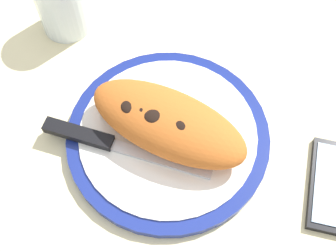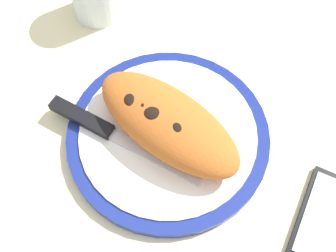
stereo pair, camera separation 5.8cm
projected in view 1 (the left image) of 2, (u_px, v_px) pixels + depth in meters
The scene contains 7 objects.
ground_plane at pixel (168, 143), 62.41cm from camera, with size 150.00×150.00×3.00cm, color beige.
plate at pixel (168, 136), 60.32cm from camera, with size 28.18×28.18×1.80cm.
calzone at pixel (170, 126), 56.63cm from camera, with size 22.21×9.59×5.89cm.
fork at pixel (157, 94), 62.25cm from camera, with size 16.47×3.41×0.40cm.
knife at pixel (101, 141), 58.39cm from camera, with size 23.68×5.74×1.20cm.
smartphone at pixel (334, 186), 57.15cm from camera, with size 9.32×14.10×1.16cm.
water_glass at pixel (63, 6), 67.08cm from camera, with size 7.86×7.86×9.90cm.
Camera 1 is at (-12.51, 24.23, 54.69)cm, focal length 46.31 mm.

